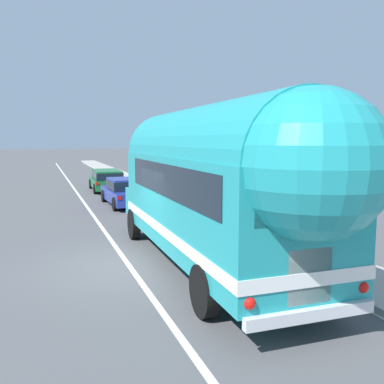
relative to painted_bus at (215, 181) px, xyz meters
name	(u,v)px	position (x,y,z in m)	size (l,w,h in m)	color
ground_plane	(129,265)	(-1.88, 1.34, -2.30)	(300.00, 300.00, 0.00)	#4C4C4F
lane_markings	(117,200)	(-0.13, 13.34, -2.30)	(3.92, 80.00, 0.01)	silver
sidewalk_slab	(181,201)	(2.90, 11.34, -2.23)	(1.99, 90.00, 0.15)	#9E9B93
painted_bus	(215,181)	(0.00, 0.00, 0.00)	(2.70, 11.13, 4.12)	teal
car_lead	(127,191)	(0.07, 11.48, -1.57)	(2.07, 4.56, 1.37)	navy
car_second	(106,179)	(0.00, 17.81, -1.51)	(1.98, 4.51, 1.37)	#196633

